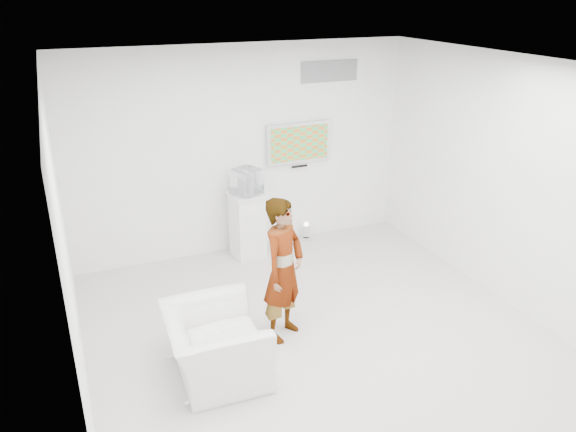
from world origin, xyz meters
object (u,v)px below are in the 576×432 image
(pedestal, at_px, (247,225))
(floor_uplight, at_px, (306,232))
(tv, at_px, (298,143))
(person, at_px, (283,270))
(armchair, at_px, (215,345))

(pedestal, xyz_separation_m, floor_uplight, (1.01, 0.14, -0.34))
(tv, height_order, person, tv)
(armchair, xyz_separation_m, pedestal, (1.20, 2.49, 0.13))
(tv, relative_size, person, 0.60)
(tv, distance_m, pedestal, 1.43)
(person, bearing_deg, armchair, 166.82)
(armchair, distance_m, pedestal, 2.77)
(tv, distance_m, floor_uplight, 1.41)
(tv, bearing_deg, armchair, -127.60)
(armchair, relative_size, floor_uplight, 3.79)
(tv, relative_size, armchair, 0.92)
(pedestal, bearing_deg, floor_uplight, 8.13)
(person, bearing_deg, pedestal, 45.36)
(pedestal, height_order, floor_uplight, pedestal)
(tv, distance_m, armchair, 3.67)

